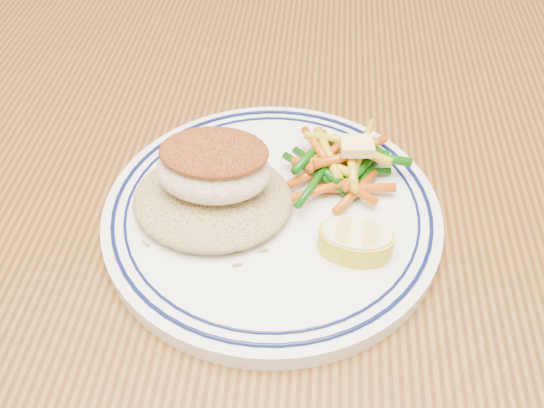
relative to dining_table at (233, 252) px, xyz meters
The scene contains 7 objects.
dining_table is the anchor object (origin of this frame).
plate 0.12m from the dining_table, 46.94° to the right, with size 0.27×0.27×0.02m.
rice_pilaf 0.13m from the dining_table, 95.07° to the right, with size 0.13×0.11×0.02m, color #98814C.
fish_fillet 0.16m from the dining_table, 93.09° to the right, with size 0.09×0.06×0.04m.
vegetable_pile 0.16m from the dining_table, ahead, with size 0.11×0.10×0.03m.
butter_pat 0.18m from the dining_table, ahead, with size 0.03×0.02×0.01m, color #FFE27C.
lemon_wedge 0.18m from the dining_table, 37.93° to the right, with size 0.06×0.06×0.02m.
Camera 1 is at (0.07, -0.37, 1.11)m, focal length 40.00 mm.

